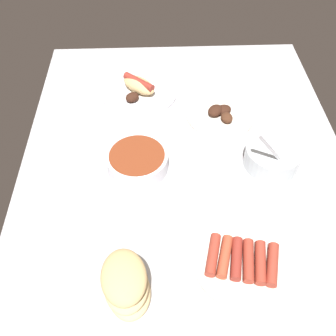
{
  "coord_description": "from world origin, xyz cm",
  "views": [
    {
      "loc": [
        67.41,
        -7.39,
        77.23
      ],
      "look_at": [
        3.1,
        -4.86,
        3.0
      ],
      "focal_mm": 40.23,
      "sensor_mm": 36.0,
      "label": 1
    }
  ],
  "objects_px": {
    "plate_hotdog_assembled": "(139,89)",
    "bowl_coleslaw": "(273,157)",
    "plate_sausages": "(242,262)",
    "bowl_chili": "(137,160)",
    "bread_stack": "(126,285)",
    "plate_grilled_meat": "(220,114)"
  },
  "relations": [
    {
      "from": "plate_hotdog_assembled",
      "to": "bowl_coleslaw",
      "type": "bearing_deg",
      "value": 47.9
    },
    {
      "from": "plate_sausages",
      "to": "bowl_coleslaw",
      "type": "bearing_deg",
      "value": 156.03
    },
    {
      "from": "bowl_chili",
      "to": "bread_stack",
      "type": "height_order",
      "value": "bread_stack"
    },
    {
      "from": "bowl_chili",
      "to": "plate_grilled_meat",
      "type": "bearing_deg",
      "value": 127.99
    },
    {
      "from": "plate_hotdog_assembled",
      "to": "plate_sausages",
      "type": "bearing_deg",
      "value": 20.67
    },
    {
      "from": "bread_stack",
      "to": "plate_hotdog_assembled",
      "type": "height_order",
      "value": "bread_stack"
    },
    {
      "from": "bowl_chili",
      "to": "plate_grilled_meat",
      "type": "height_order",
      "value": "bowl_chili"
    },
    {
      "from": "bowl_chili",
      "to": "bowl_coleslaw",
      "type": "bearing_deg",
      "value": 88.77
    },
    {
      "from": "bowl_coleslaw",
      "to": "plate_sausages",
      "type": "bearing_deg",
      "value": -23.97
    },
    {
      "from": "bread_stack",
      "to": "plate_grilled_meat",
      "type": "height_order",
      "value": "bread_stack"
    },
    {
      "from": "bowl_chili",
      "to": "plate_hotdog_assembled",
      "type": "height_order",
      "value": "plate_hotdog_assembled"
    },
    {
      "from": "plate_sausages",
      "to": "plate_hotdog_assembled",
      "type": "relative_size",
      "value": 0.86
    },
    {
      "from": "bowl_coleslaw",
      "to": "plate_hotdog_assembled",
      "type": "bearing_deg",
      "value": -132.1
    },
    {
      "from": "plate_hotdog_assembled",
      "to": "bread_stack",
      "type": "bearing_deg",
      "value": -1.28
    },
    {
      "from": "bowl_chili",
      "to": "bowl_coleslaw",
      "type": "xyz_separation_m",
      "value": [
        0.01,
        0.36,
        0.0
      ]
    },
    {
      "from": "plate_sausages",
      "to": "plate_hotdog_assembled",
      "type": "xyz_separation_m",
      "value": [
        -0.62,
        -0.23,
        0.0
      ]
    },
    {
      "from": "bowl_chili",
      "to": "bread_stack",
      "type": "relative_size",
      "value": 1.23
    },
    {
      "from": "plate_sausages",
      "to": "bowl_coleslaw",
      "type": "relative_size",
      "value": 1.39
    },
    {
      "from": "plate_grilled_meat",
      "to": "plate_hotdog_assembled",
      "type": "height_order",
      "value": "plate_hotdog_assembled"
    },
    {
      "from": "plate_grilled_meat",
      "to": "plate_hotdog_assembled",
      "type": "xyz_separation_m",
      "value": [
        -0.12,
        -0.25,
        0.01
      ]
    },
    {
      "from": "bowl_coleslaw",
      "to": "bread_stack",
      "type": "height_order",
      "value": "bowl_coleslaw"
    },
    {
      "from": "plate_sausages",
      "to": "plate_hotdog_assembled",
      "type": "bearing_deg",
      "value": -159.33
    }
  ]
}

